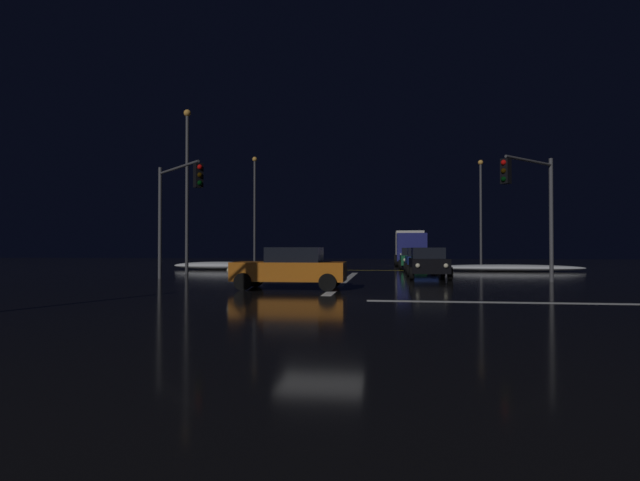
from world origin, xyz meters
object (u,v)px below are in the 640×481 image
at_px(streetlamp_right_far, 481,205).
at_px(streetlamp_left_far, 255,203).
at_px(box_truck, 410,246).
at_px(traffic_signal_nw, 176,198).
at_px(sedan_black, 428,263).
at_px(streetlamp_left_near, 187,180).
at_px(sedan_green, 413,258).
at_px(sedan_blue, 421,260).
at_px(sedan_orange_crossing, 291,268).
at_px(traffic_signal_ne, 532,194).

xyz_separation_m(streetlamp_right_far, streetlamp_left_far, (-20.24, 0.00, 0.38)).
bearing_deg(box_truck, traffic_signal_nw, -117.60).
relative_size(sedan_black, streetlamp_left_near, 0.43).
bearing_deg(sedan_black, sedan_green, 90.84).
xyz_separation_m(sedan_blue, sedan_green, (-0.22, 5.56, 0.00)).
relative_size(sedan_blue, sedan_orange_crossing, 1.00).
bearing_deg(streetlamp_right_far, streetlamp_left_far, 180.00).
relative_size(sedan_blue, traffic_signal_ne, 0.77).
height_order(streetlamp_left_near, streetlamp_left_far, streetlamp_left_near).
height_order(sedan_orange_crossing, streetlamp_left_near, streetlamp_left_near).
bearing_deg(streetlamp_left_near, traffic_signal_nw, -71.97).
bearing_deg(streetlamp_right_far, box_truck, 178.11).
bearing_deg(sedan_orange_crossing, streetlamp_left_far, 107.57).
bearing_deg(sedan_black, streetlamp_right_far, 72.38).
relative_size(sedan_orange_crossing, traffic_signal_ne, 0.77).
height_order(traffic_signal_nw, streetlamp_left_near, streetlamp_left_near).
xyz_separation_m(sedan_blue, streetlamp_left_near, (-14.21, -3.19, 4.91)).
bearing_deg(streetlamp_right_far, traffic_signal_ne, -94.74).
bearing_deg(sedan_green, sedan_orange_crossing, -105.84).
height_order(traffic_signal_nw, streetlamp_left_far, streetlamp_left_far).
xyz_separation_m(sedan_green, traffic_signal_ne, (4.39, -15.10, 3.09)).
height_order(traffic_signal_ne, streetlamp_right_far, streetlamp_right_far).
height_order(sedan_orange_crossing, traffic_signal_ne, traffic_signal_ne).
relative_size(sedan_green, streetlamp_right_far, 0.47).
relative_size(sedan_green, box_truck, 0.52).
relative_size(sedan_blue, box_truck, 0.52).
bearing_deg(sedan_green, streetlamp_left_far, 152.61).
relative_size(sedan_blue, traffic_signal_nw, 0.77).
distance_m(box_truck, streetlamp_left_near, 21.87).
relative_size(traffic_signal_nw, streetlamp_left_far, 0.56).
bearing_deg(streetlamp_right_far, streetlamp_left_near, -141.67).
bearing_deg(sedan_black, traffic_signal_ne, -37.65).
relative_size(traffic_signal_ne, streetlamp_left_near, 0.56).
relative_size(traffic_signal_nw, streetlamp_left_near, 0.56).
height_order(sedan_green, streetlamp_left_near, streetlamp_left_near).
xyz_separation_m(sedan_black, traffic_signal_nw, (-12.00, -3.57, 3.12)).
xyz_separation_m(sedan_black, streetlamp_left_near, (-14.17, 3.10, 4.91)).
distance_m(sedan_orange_crossing, streetlamp_right_far, 29.56).
relative_size(sedan_black, traffic_signal_ne, 0.77).
height_order(sedan_black, streetlamp_left_far, streetlamp_left_far).
relative_size(sedan_black, traffic_signal_nw, 0.77).
relative_size(sedan_green, streetlamp_left_far, 0.43).
height_order(sedan_black, sedan_blue, same).
bearing_deg(streetlamp_left_far, sedan_orange_crossing, -72.43).
bearing_deg(streetlamp_left_near, traffic_signal_ne, -19.07).
bearing_deg(sedan_black, sedan_orange_crossing, -126.75).
bearing_deg(streetlamp_left_near, sedan_orange_crossing, -51.75).
xyz_separation_m(sedan_black, sedan_green, (-0.17, 11.85, 0.00)).
bearing_deg(traffic_signal_ne, traffic_signal_nw, -178.88).
bearing_deg(streetlamp_left_far, streetlamp_right_far, -0.00).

